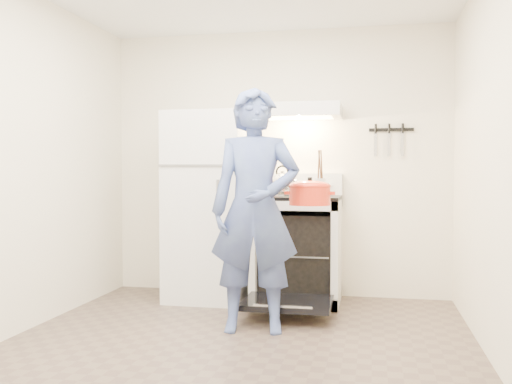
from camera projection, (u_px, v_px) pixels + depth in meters
floor at (233, 350)px, 3.71m from camera, size 3.60×3.60×0.00m
back_wall at (278, 163)px, 5.43m from camera, size 3.20×0.02×2.50m
refrigerator at (209, 206)px, 5.22m from camera, size 0.70×0.70×1.70m
stove_body at (297, 251)px, 5.09m from camera, size 0.76×0.65×0.92m
cooktop at (297, 198)px, 5.08m from camera, size 0.76×0.65×0.03m
backsplash at (301, 184)px, 5.35m from camera, size 0.76×0.07×0.20m
oven_door at (287, 303)px, 4.52m from camera, size 0.70×0.54×0.04m
oven_rack at (297, 253)px, 5.09m from camera, size 0.60×0.52×0.01m
range_hood at (299, 111)px, 5.12m from camera, size 0.76×0.50×0.12m
knife_strip at (391, 130)px, 5.19m from camera, size 0.40×0.02×0.03m
pizza_stone at (291, 252)px, 5.05m from camera, size 0.31×0.31×0.02m
tea_kettle at (282, 180)px, 5.25m from camera, size 0.22×0.19×0.27m
utensil_jar at (320, 186)px, 4.82m from camera, size 0.11×0.11×0.13m
person at (255, 210)px, 4.15m from camera, size 0.70×0.52×1.77m
dutch_oven at (310, 196)px, 4.30m from camera, size 0.38×0.31×0.24m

